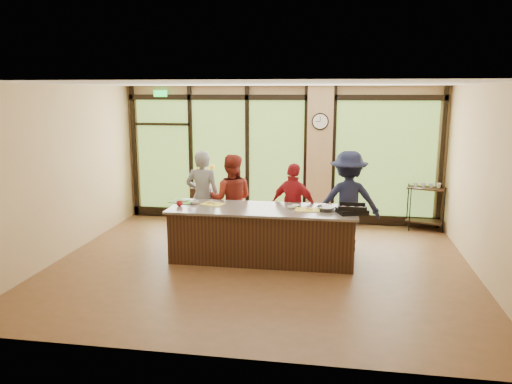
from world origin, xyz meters
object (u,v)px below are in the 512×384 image
(cook_left, at_px, (203,197))
(roasting_pan, at_px, (352,211))
(flower_stand, at_px, (204,207))
(island_base, at_px, (263,235))
(cook_right, at_px, (348,201))
(bar_cart, at_px, (426,202))

(cook_left, bearing_deg, roasting_pan, 159.70)
(cook_left, distance_m, roasting_pan, 2.96)
(flower_stand, bearing_deg, roasting_pan, -32.92)
(roasting_pan, bearing_deg, cook_left, 141.83)
(island_base, height_order, cook_right, cook_right)
(island_base, bearing_deg, bar_cart, 38.32)
(island_base, distance_m, cook_right, 1.73)
(bar_cart, bearing_deg, island_base, -122.26)
(island_base, relative_size, cook_right, 1.69)
(roasting_pan, bearing_deg, bar_cart, 39.29)
(cook_left, bearing_deg, island_base, 145.94)
(cook_right, relative_size, flower_stand, 2.06)
(roasting_pan, xyz_separation_m, flower_stand, (-3.06, 2.01, -0.51))
(island_base, xyz_separation_m, cook_right, (1.45, 0.82, 0.48))
(cook_left, height_order, flower_stand, cook_left)
(roasting_pan, relative_size, flower_stand, 0.51)
(cook_right, bearing_deg, bar_cart, -141.23)
(cook_right, bearing_deg, flower_stand, -25.16)
(cook_right, xyz_separation_m, bar_cart, (1.65, 1.63, -0.31))
(island_base, height_order, flower_stand, flower_stand)
(flower_stand, bearing_deg, cook_right, -18.94)
(island_base, xyz_separation_m, bar_cart, (3.10, 2.45, 0.16))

